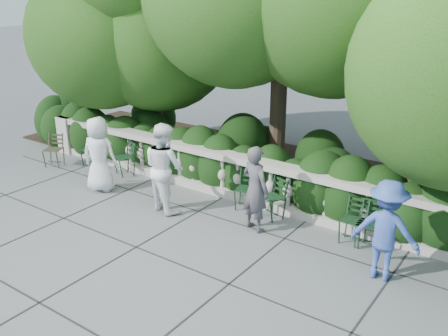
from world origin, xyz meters
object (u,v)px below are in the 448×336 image
Objects in this scene: person_older_blue at (386,230)px; chair_d at (266,219)px; person_casual_man at (164,167)px; chair_e at (348,246)px; chair_c at (244,212)px; chair_f at (365,250)px; person_businessman at (99,154)px; person_woman_grey at (255,189)px; chair_weathered at (52,168)px; chair_b at (120,176)px; chair_a at (89,168)px.

chair_d is at bearing -21.07° from person_older_blue.
chair_d is at bearing -143.36° from person_casual_man.
chair_c is at bearing 176.69° from chair_e.
chair_f is at bearing 17.60° from chair_d.
chair_f is at bearing 2.51° from chair_e.
person_woman_grey is at bearing 169.41° from person_businessman.
person_casual_man is (-1.95, -0.77, 0.92)m from chair_d.
chair_c is 0.51× the size of person_woman_grey.
chair_c and chair_weathered have the same top height.
chair_d is (0.56, -0.05, 0.00)m from chair_c.
chair_weathered is at bearing 178.27° from chair_f.
person_casual_man is (2.18, -0.78, 0.92)m from chair_b.
person_woman_grey is (0.58, -0.52, 0.83)m from chair_c.
person_woman_grey reaches higher than chair_a.
chair_d is 5.95m from chair_weathered.
chair_c is 1.00× the size of chair_weathered.
chair_weathered is 0.46× the size of person_casual_man.
person_businessman is (-5.84, -0.78, 0.85)m from chair_f.
chair_b is at bearing 165.25° from chair_c.
chair_b is 6.74m from person_older_blue.
person_businessman is (-3.81, -0.83, 0.85)m from chair_d.
chair_c is 1.14m from person_woman_grey.
chair_weathered is (-1.80, -0.60, 0.00)m from chair_b.
person_casual_man is (3.97, -0.17, 0.92)m from chair_weathered.
chair_b is at bearing -11.67° from person_older_blue.
chair_f is 5.95m from person_businessman.
person_businessman is at bearing 18.82° from person_woman_grey.
chair_f is 1.16m from person_older_blue.
chair_e is 1.00× the size of chair_weathered.
chair_f is (0.30, 0.02, 0.00)m from chair_e.
person_woman_grey reaches higher than person_older_blue.
chair_c is 0.46× the size of person_casual_man.
chair_a is 1.00× the size of chair_d.
chair_c is at bearing 172.21° from chair_f.
chair_c is 2.59m from chair_f.
chair_a is 1.00× the size of chair_f.
chair_f is at bearing 171.69° from person_businessman.
chair_f is 2.22m from person_woman_grey.
chair_a is at bearing 8.80° from person_woman_grey.
person_businessman reaches higher than chair_f.
chair_d is at bearing -5.30° from chair_a.
chair_b is 1.00× the size of chair_f.
chair_a is 5.28m from person_woman_grey.
chair_b is at bearing -85.15° from person_businessman.
chair_f is (2.59, -0.10, 0.00)m from chair_c.
person_businessman is at bearing -178.00° from chair_f.
chair_e is at bearing 171.93° from person_businessman.
person_older_blue reaches higher than chair_d.
chair_b is 1.00× the size of chair_d.
chair_d is 3.99m from person_businessman.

